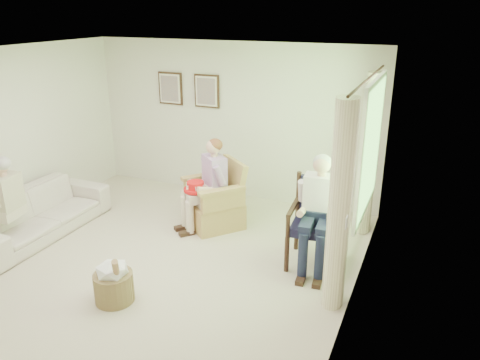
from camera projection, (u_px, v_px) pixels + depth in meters
The scene contains 17 objects.
floor at pixel (145, 269), 5.89m from camera, with size 5.50×5.50×0.00m, color beige.
back_wall at pixel (232, 121), 7.81m from camera, with size 5.00×0.04×2.60m, color silver.
right_wall at pixel (353, 205), 4.52m from camera, with size 0.04×5.50×2.60m, color silver.
ceiling at pixel (127, 57), 4.98m from camera, with size 5.00×5.50×0.02m, color white.
window at pixel (371, 145), 5.47m from camera, with size 0.13×2.50×1.63m.
curtain_left at pixel (339, 208), 4.83m from camera, with size 0.34×0.34×2.30m, color #F8F3C2.
curtain_right at pixel (369, 156), 6.52m from camera, with size 0.34×0.34×2.30m, color #F8F3C2.
framed_print_left at pixel (170, 88), 8.03m from camera, with size 0.45×0.05×0.55m.
framed_print_right at pixel (207, 91), 7.77m from camera, with size 0.45×0.05×0.55m.
wicker_armchair at pixel (215, 205), 7.00m from camera, with size 0.77×0.76×0.99m.
wood_armchair at pixel (320, 219), 5.89m from camera, with size 0.70×0.66×1.08m.
sofa at pixel (38, 213), 6.70m from camera, with size 0.86×2.19×0.64m, color beige.
person_wicker at pixel (210, 179), 6.73m from camera, with size 0.40×0.62×1.32m.
person_dark at pixel (318, 205), 5.65m from camera, with size 0.40×0.62×1.43m.
person_sofa at pixel (2, 200), 6.09m from camera, with size 0.42×0.63×1.29m.
red_hat at pixel (196, 187), 6.69m from camera, with size 0.35×0.35×0.14m.
hatbox at pixel (113, 281), 5.18m from camera, with size 0.54×0.54×0.64m.
Camera 1 is at (3.11, -4.25, 3.11)m, focal length 35.00 mm.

